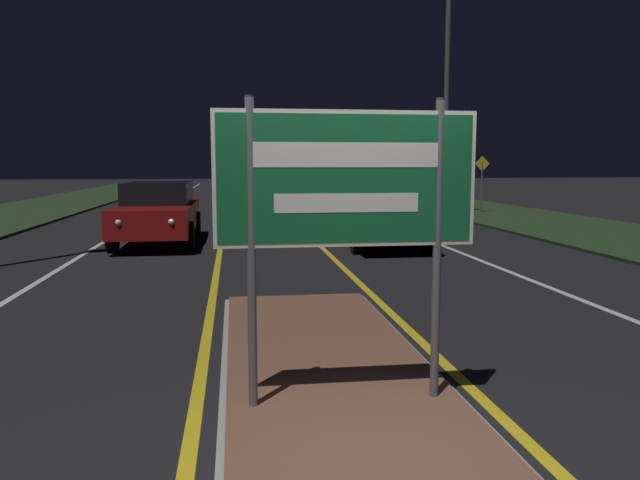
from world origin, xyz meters
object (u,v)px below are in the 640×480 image
car_receding_2 (344,184)px  car_approaching_0 (158,211)px  streetlight_right_near (448,35)px  car_receding_1 (391,191)px  warning_sign (482,178)px  car_receding_0 (378,215)px  highway_sign (347,192)px

car_receding_2 → car_approaching_0: (-8.40, -20.33, 0.03)m
streetlight_right_near → car_receding_1: size_ratio=2.31×
streetlight_right_near → warning_sign: streetlight_right_near is taller
car_receding_0 → car_approaching_0: size_ratio=0.98×
streetlight_right_near → car_receding_2: 15.86m
car_receding_0 → warning_sign: bearing=54.5°
highway_sign → car_approaching_0: size_ratio=0.51×
streetlight_right_near → car_receding_2: size_ratio=2.32×
warning_sign → car_receding_0: bearing=-125.5°
highway_sign → car_approaching_0: (-2.77, 11.34, -0.98)m
car_receding_0 → car_approaching_0: (-5.42, 1.16, 0.05)m
car_receding_1 → highway_sign: bearing=-105.3°
car_receding_2 → car_approaching_0: size_ratio=0.96×
car_receding_0 → car_receding_2: (2.98, 21.49, 0.02)m
car_receding_2 → car_receding_0: bearing=-97.9°
car_receding_0 → car_receding_2: size_ratio=1.02×
streetlight_right_near → car_approaching_0: streetlight_right_near is taller
car_receding_1 → warning_sign: size_ratio=2.07×
streetlight_right_near → car_approaching_0: size_ratio=2.22×
streetlight_right_near → car_receding_0: (-4.00, -6.72, -5.71)m
highway_sign → car_receding_1: (6.09, 22.28, -1.01)m
car_receding_0 → car_receding_1: 12.58m
highway_sign → streetlight_right_near: (6.66, 16.90, 4.68)m
car_receding_1 → car_approaching_0: bearing=-129.0°
car_approaching_0 → warning_sign: warning_sign is taller
car_receding_1 → car_receding_2: bearing=92.8°
car_receding_2 → car_approaching_0: bearing=-112.4°
streetlight_right_near → car_receding_1: (-0.57, 5.38, -5.69)m
highway_sign → warning_sign: highway_sign is taller
car_receding_2 → warning_sign: warning_sign is taller
car_approaching_0 → warning_sign: 13.92m
car_receding_0 → car_receding_2: bearing=82.1°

